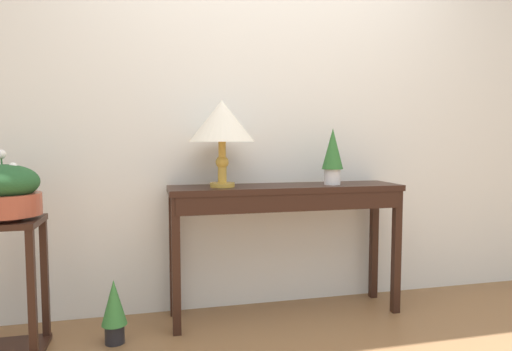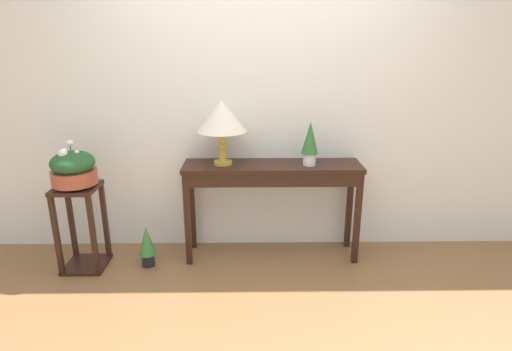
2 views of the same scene
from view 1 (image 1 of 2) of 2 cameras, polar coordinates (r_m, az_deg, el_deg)
back_wall_with_art at (r=2.91m, az=0.64°, el=11.08°), size 9.00×0.10×2.80m
console_table at (r=2.67m, az=4.01°, el=-3.84°), size 1.40×0.34×0.80m
table_lamp at (r=2.58m, az=-4.39°, el=6.72°), size 0.38×0.38×0.50m
potted_plant_on_console at (r=2.74m, az=9.80°, el=2.74°), size 0.13×0.13×0.34m
pedestal_stand_left at (r=2.56m, az=-29.12°, el=-12.49°), size 0.32×0.32×0.68m
planter_bowl_wide at (r=2.47m, az=-29.56°, el=-1.74°), size 0.33×0.33×0.34m
potted_plant_floor at (r=2.53m, az=-17.74°, el=-15.97°), size 0.13×0.13×0.34m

